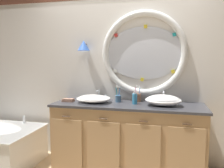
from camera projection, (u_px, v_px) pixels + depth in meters
back_wall_assembly at (125, 68)px, 3.18m from camera, size 6.40×0.26×2.60m
vanity_counter at (127, 137)px, 2.94m from camera, size 1.92×0.62×0.88m
sink_basin_left at (94, 99)px, 2.97m from camera, size 0.45×0.45×0.10m
sink_basin_right at (163, 100)px, 2.76m from camera, size 0.43×0.43×0.14m
faucet_set_left at (99, 96)px, 3.19m from camera, size 0.23×0.14×0.14m
faucet_set_right at (163, 98)px, 2.98m from camera, size 0.22×0.15×0.15m
toothbrush_holder_left at (118, 98)px, 3.01m from camera, size 0.08×0.08×0.22m
toothbrush_holder_right at (138, 97)px, 3.03m from camera, size 0.09×0.09×0.22m
soap_dispenser at (135, 99)px, 2.87m from camera, size 0.06×0.07×0.16m
folded_hand_towel at (68, 100)px, 3.05m from camera, size 0.15×0.11×0.04m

